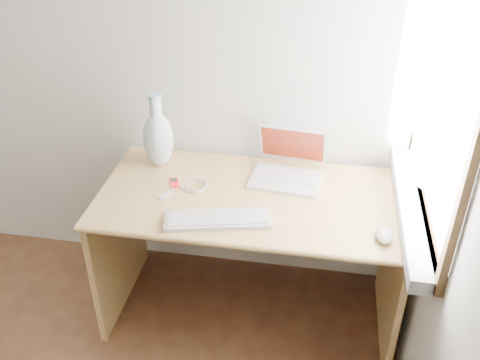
% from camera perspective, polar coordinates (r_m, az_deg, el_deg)
% --- Properties ---
extents(back_wall, '(3.50, 0.04, 2.60)m').
position_cam_1_polar(back_wall, '(2.75, -19.89, 15.12)').
color(back_wall, white).
rests_on(back_wall, floor).
extents(window, '(0.11, 0.99, 1.10)m').
position_cam_1_polar(window, '(2.04, 20.69, 8.53)').
color(window, white).
rests_on(window, right_wall).
extents(desk, '(1.35, 0.67, 0.71)m').
position_cam_1_polar(desk, '(2.54, 1.40, -4.45)').
color(desk, tan).
rests_on(desk, floor).
extents(laptop, '(0.34, 0.29, 0.22)m').
position_cam_1_polar(laptop, '(2.47, 5.01, 1.36)').
color(laptop, white).
rests_on(laptop, desk).
extents(external_keyboard, '(0.45, 0.22, 0.02)m').
position_cam_1_polar(external_keyboard, '(2.20, -2.40, -4.20)').
color(external_keyboard, silver).
rests_on(external_keyboard, desk).
extents(mouse, '(0.07, 0.11, 0.04)m').
position_cam_1_polar(mouse, '(2.18, 15.13, -5.68)').
color(mouse, white).
rests_on(mouse, desk).
extents(ipod, '(0.06, 0.09, 0.01)m').
position_cam_1_polar(ipod, '(2.46, -7.01, -0.26)').
color(ipod, red).
rests_on(ipod, desk).
extents(cable_coil, '(0.13, 0.13, 0.01)m').
position_cam_1_polar(cable_coil, '(2.43, -4.87, -0.62)').
color(cable_coil, silver).
rests_on(cable_coil, desk).
extents(remote, '(0.06, 0.08, 0.01)m').
position_cam_1_polar(remote, '(2.38, -8.01, -1.61)').
color(remote, silver).
rests_on(remote, desk).
extents(vase, '(0.14, 0.14, 0.36)m').
position_cam_1_polar(vase, '(2.54, -8.74, 4.53)').
color(vase, white).
rests_on(vase, desk).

